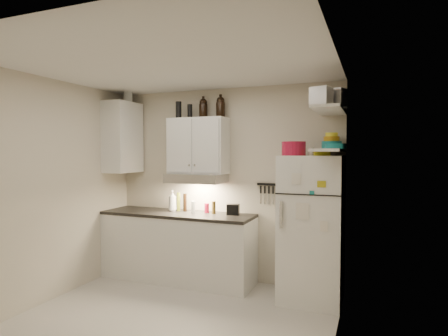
% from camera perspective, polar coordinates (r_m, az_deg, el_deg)
% --- Properties ---
extents(floor, '(3.20, 3.00, 0.02)m').
position_cam_1_polar(floor, '(4.15, -8.51, -22.54)').
color(floor, beige).
rests_on(floor, ground).
extents(ceiling, '(3.20, 3.00, 0.02)m').
position_cam_1_polar(ceiling, '(3.86, -8.76, 15.44)').
color(ceiling, silver).
rests_on(ceiling, ground).
extents(back_wall, '(3.20, 0.02, 2.60)m').
position_cam_1_polar(back_wall, '(5.14, -0.06, -2.48)').
color(back_wall, beige).
rests_on(back_wall, ground).
extents(left_wall, '(0.02, 3.00, 2.60)m').
position_cam_1_polar(left_wall, '(4.80, -25.45, -3.05)').
color(left_wall, beige).
rests_on(left_wall, ground).
extents(right_wall, '(0.02, 3.00, 2.60)m').
position_cam_1_polar(right_wall, '(3.28, 16.48, -5.35)').
color(right_wall, beige).
rests_on(right_wall, ground).
extents(base_cabinet, '(2.10, 0.60, 0.88)m').
position_cam_1_polar(base_cabinet, '(5.24, -7.07, -11.95)').
color(base_cabinet, white).
rests_on(base_cabinet, floor).
extents(countertop, '(2.10, 0.62, 0.04)m').
position_cam_1_polar(countertop, '(5.14, -7.10, -6.98)').
color(countertop, black).
rests_on(countertop, base_cabinet).
extents(upper_cabinet, '(0.80, 0.33, 0.75)m').
position_cam_1_polar(upper_cabinet, '(5.08, -3.94, 3.39)').
color(upper_cabinet, white).
rests_on(upper_cabinet, back_wall).
extents(side_cabinet, '(0.33, 0.55, 1.00)m').
position_cam_1_polar(side_cabinet, '(5.56, -15.18, 4.51)').
color(side_cabinet, white).
rests_on(side_cabinet, left_wall).
extents(range_hood, '(0.76, 0.46, 0.12)m').
position_cam_1_polar(range_hood, '(5.03, -4.25, -1.56)').
color(range_hood, silver).
rests_on(range_hood, back_wall).
extents(fridge, '(0.70, 0.68, 1.70)m').
position_cam_1_polar(fridge, '(4.54, 13.22, -8.94)').
color(fridge, white).
rests_on(fridge, floor).
extents(shelf_hi, '(0.30, 0.95, 0.03)m').
position_cam_1_polar(shelf_hi, '(4.32, 15.78, 8.47)').
color(shelf_hi, white).
rests_on(shelf_hi, right_wall).
extents(shelf_lo, '(0.30, 0.95, 0.03)m').
position_cam_1_polar(shelf_lo, '(4.29, 15.71, 2.62)').
color(shelf_lo, white).
rests_on(shelf_lo, right_wall).
extents(knife_strip, '(0.42, 0.02, 0.03)m').
position_cam_1_polar(knife_strip, '(4.90, 7.46, -2.51)').
color(knife_strip, black).
rests_on(knife_strip, back_wall).
extents(dutch_oven, '(0.33, 0.33, 0.16)m').
position_cam_1_polar(dutch_oven, '(4.46, 10.57, 2.93)').
color(dutch_oven, '#A31331').
rests_on(dutch_oven, fridge).
extents(book_stack, '(0.21, 0.24, 0.07)m').
position_cam_1_polar(book_stack, '(4.31, 14.68, 2.31)').
color(book_stack, '#AEA115').
rests_on(book_stack, fridge).
extents(spice_jar, '(0.07, 0.07, 0.10)m').
position_cam_1_polar(spice_jar, '(4.45, 13.13, 2.49)').
color(spice_jar, silver).
rests_on(spice_jar, fridge).
extents(stock_pot, '(0.29, 0.29, 0.19)m').
position_cam_1_polar(stock_pot, '(4.69, 16.38, 9.31)').
color(stock_pot, silver).
rests_on(stock_pot, shelf_hi).
extents(tin_a, '(0.24, 0.22, 0.19)m').
position_cam_1_polar(tin_a, '(4.19, 16.65, 10.16)').
color(tin_a, '#AAAAAD').
rests_on(tin_a, shelf_hi).
extents(tin_b, '(0.23, 0.23, 0.19)m').
position_cam_1_polar(tin_b, '(4.01, 14.59, 10.51)').
color(tin_b, '#AAAAAD').
rests_on(tin_b, shelf_hi).
extents(bowl_teal, '(0.23, 0.23, 0.09)m').
position_cam_1_polar(bowl_teal, '(4.57, 16.07, 3.36)').
color(bowl_teal, '#167C7D').
rests_on(bowl_teal, shelf_lo).
extents(bowl_orange, '(0.18, 0.18, 0.06)m').
position_cam_1_polar(bowl_orange, '(4.59, 16.07, 4.27)').
color(bowl_orange, '#BC7E11').
rests_on(bowl_orange, bowl_teal).
extents(bowl_yellow, '(0.14, 0.14, 0.05)m').
position_cam_1_polar(bowl_yellow, '(4.59, 16.07, 4.90)').
color(bowl_yellow, yellow).
rests_on(bowl_yellow, bowl_orange).
extents(plates, '(0.25, 0.25, 0.06)m').
position_cam_1_polar(plates, '(4.33, 16.64, 3.19)').
color(plates, '#167C7D').
rests_on(plates, shelf_lo).
extents(growler_a, '(0.14, 0.14, 0.28)m').
position_cam_1_polar(growler_a, '(5.17, -3.18, 9.08)').
color(growler_a, black).
rests_on(growler_a, upper_cabinet).
extents(growler_b, '(0.15, 0.15, 0.29)m').
position_cam_1_polar(growler_b, '(5.06, -0.53, 9.29)').
color(growler_b, black).
rests_on(growler_b, upper_cabinet).
extents(thermos_a, '(0.07, 0.07, 0.19)m').
position_cam_1_polar(thermos_a, '(5.18, -5.23, 8.58)').
color(thermos_a, black).
rests_on(thermos_a, upper_cabinet).
extents(thermos_b, '(0.10, 0.10, 0.23)m').
position_cam_1_polar(thermos_b, '(5.20, -6.94, 8.75)').
color(thermos_b, black).
rests_on(thermos_b, upper_cabinet).
extents(side_jar, '(0.14, 0.14, 0.17)m').
position_cam_1_polar(side_jar, '(5.62, -14.45, 10.47)').
color(side_jar, silver).
rests_on(side_jar, side_cabinet).
extents(soap_bottle, '(0.16, 0.16, 0.33)m').
position_cam_1_polar(soap_bottle, '(5.25, -7.87, -4.78)').
color(soap_bottle, white).
rests_on(soap_bottle, countertop).
extents(pepper_mill, '(0.06, 0.06, 0.17)m').
position_cam_1_polar(pepper_mill, '(4.99, -1.58, -6.04)').
color(pepper_mill, brown).
rests_on(pepper_mill, countertop).
extents(oil_bottle, '(0.06, 0.06, 0.26)m').
position_cam_1_polar(oil_bottle, '(5.26, -6.95, -5.13)').
color(oil_bottle, olive).
rests_on(oil_bottle, countertop).
extents(vinegar_bottle, '(0.07, 0.07, 0.25)m').
position_cam_1_polar(vinegar_bottle, '(5.22, -5.97, -5.25)').
color(vinegar_bottle, black).
rests_on(vinegar_bottle, countertop).
extents(clear_bottle, '(0.07, 0.07, 0.17)m').
position_cam_1_polar(clear_bottle, '(5.04, -4.72, -5.98)').
color(clear_bottle, silver).
rests_on(clear_bottle, countertop).
extents(red_jar, '(0.09, 0.09, 0.13)m').
position_cam_1_polar(red_jar, '(5.08, -2.64, -6.12)').
color(red_jar, '#A31331').
rests_on(red_jar, countertop).
extents(caddy, '(0.18, 0.14, 0.14)m').
position_cam_1_polar(caddy, '(4.93, 1.39, -6.34)').
color(caddy, black).
rests_on(caddy, countertop).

